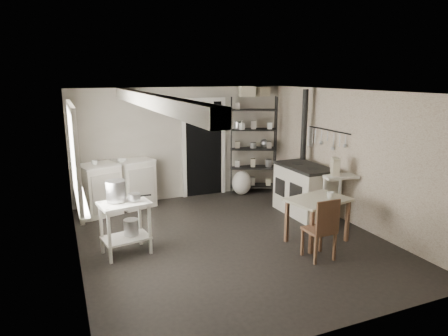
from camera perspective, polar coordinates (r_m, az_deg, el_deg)
name	(u,v)px	position (r m, az deg, el deg)	size (l,w,h in m)	color
floor	(231,240)	(6.39, 1.06, -10.22)	(5.00, 5.00, 0.00)	black
ceiling	(232,92)	(5.87, 1.15, 10.85)	(5.00, 5.00, 0.00)	beige
wall_back	(183,144)	(8.33, -5.87, 3.50)	(4.50, 0.02, 2.30)	#A29A8A
wall_front	(338,225)	(3.97, 15.98, -7.77)	(4.50, 0.02, 2.30)	#A29A8A
wall_left	(73,184)	(5.54, -20.71, -2.19)	(0.02, 5.00, 2.30)	#A29A8A
wall_right	(351,157)	(7.22, 17.68, 1.46)	(0.02, 5.00, 2.30)	#A29A8A
window	(73,155)	(5.66, -20.79, 1.76)	(0.12, 1.76, 1.28)	silver
doorway	(204,149)	(8.47, -2.87, 2.68)	(0.96, 0.10, 2.08)	silver
ceiling_beam	(150,101)	(5.50, -10.51, 9.45)	(0.18, 5.00, 0.18)	silver
wallpaper_panel	(350,157)	(7.21, 17.62, 1.45)	(0.01, 5.00, 2.30)	beige
utensil_rail	(328,130)	(7.58, 14.61, 5.25)	(0.06, 1.20, 0.44)	#B0B0B2
prep_table	(126,227)	(5.96, -13.89, -8.25)	(0.68, 0.49, 0.78)	silver
stockpot	(116,191)	(5.84, -15.19, -3.17)	(0.28, 0.28, 0.30)	#B0B0B2
saucepan	(134,197)	(5.82, -12.69, -4.02)	(0.17, 0.17, 0.10)	#B0B0B2
bucket	(131,227)	(6.00, -13.11, -8.21)	(0.21, 0.21, 0.23)	#B0B0B2
base_cabinets	(118,187)	(7.88, -14.93, -2.57)	(1.43, 0.61, 0.94)	beige
mixing_bowl	(122,161)	(7.74, -14.43, 0.92)	(0.26, 0.26, 0.06)	white
counter_cup	(95,164)	(7.61, -17.98, 0.58)	(0.11, 0.11, 0.09)	white
shelf_rack	(253,149)	(8.74, 4.18, 2.66)	(0.99, 0.39, 2.10)	black
shelf_jar	(242,131)	(8.55, 2.56, 5.32)	(0.09, 0.09, 0.20)	white
storage_box_a	(247,101)	(8.53, 3.30, 9.59)	(0.31, 0.27, 0.21)	beige
storage_box_b	(261,101)	(8.71, 5.30, 9.49)	(0.29, 0.27, 0.19)	beige
stove	(304,191)	(7.55, 11.33, -3.24)	(0.65, 1.17, 0.92)	beige
stovepipe	(304,125)	(7.86, 11.39, 5.98)	(0.11, 0.11, 1.39)	black
side_ledge	(338,201)	(7.13, 15.98, -4.56)	(0.58, 0.31, 0.89)	silver
oats_box	(335,168)	(6.97, 15.58, 0.01)	(0.12, 0.19, 0.29)	beige
work_table	(317,218)	(6.37, 13.18, -7.00)	(0.92, 0.64, 0.70)	beige
table_cup	(330,191)	(6.29, 14.93, -3.22)	(0.11, 0.11, 0.10)	white
chair	(319,226)	(5.78, 13.45, -8.00)	(0.37, 0.39, 0.90)	brown
flour_sack	(242,184)	(8.65, 2.55, -2.26)	(0.43, 0.37, 0.52)	silver
floor_crock	(319,225)	(6.95, 13.47, -7.97)	(0.13, 0.13, 0.16)	white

